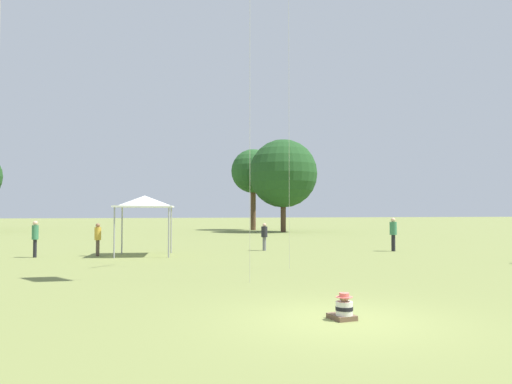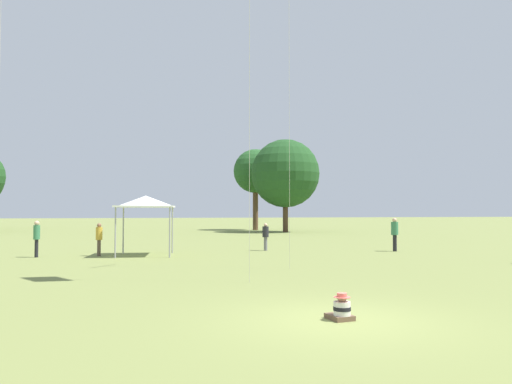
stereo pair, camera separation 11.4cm
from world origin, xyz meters
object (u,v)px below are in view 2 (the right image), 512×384
(person_standing_0, at_px, (395,231))
(person_standing_2, at_px, (266,234))
(person_standing_1, at_px, (99,236))
(distant_tree_3, at_px, (285,174))
(seated_toddler, at_px, (341,309))
(person_standing_4, at_px, (37,235))
(canopy_tent, at_px, (146,202))
(distant_tree_1, at_px, (255,172))

(person_standing_0, bearing_deg, person_standing_2, 118.68)
(person_standing_1, xyz_separation_m, distant_tree_3, (16.74, 24.31, 5.14))
(person_standing_1, bearing_deg, seated_toddler, 96.42)
(person_standing_1, distance_m, distant_tree_3, 29.96)
(person_standing_0, distance_m, person_standing_4, 18.33)
(person_standing_4, height_order, canopy_tent, canopy_tent)
(canopy_tent, height_order, distant_tree_1, distant_tree_1)
(person_standing_2, height_order, distant_tree_1, distant_tree_1)
(person_standing_1, relative_size, person_standing_2, 1.05)
(person_standing_1, xyz_separation_m, canopy_tent, (2.21, -0.22, 1.69))
(person_standing_1, distance_m, distant_tree_1, 34.43)
(seated_toddler, relative_size, distant_tree_3, 0.06)
(seated_toddler, xyz_separation_m, distant_tree_1, (9.10, 46.49, 6.53))
(person_standing_0, bearing_deg, seated_toddler, -166.32)
(person_standing_1, xyz_separation_m, person_standing_2, (8.74, 1.35, -0.06))
(distant_tree_1, height_order, distant_tree_3, distant_tree_3)
(person_standing_1, bearing_deg, canopy_tent, 160.56)
(seated_toddler, bearing_deg, canopy_tent, 93.99)
(canopy_tent, relative_size, distant_tree_1, 0.33)
(person_standing_4, xyz_separation_m, distant_tree_3, (19.57, 24.35, 5.04))
(person_standing_0, xyz_separation_m, distant_tree_1, (-0.51, 31.18, 5.66))
(person_standing_4, bearing_deg, distant_tree_1, -58.48)
(seated_toddler, bearing_deg, person_standing_1, 101.06)
(seated_toddler, relative_size, person_standing_2, 0.39)
(person_standing_2, relative_size, distant_tree_3, 0.16)
(seated_toddler, height_order, person_standing_2, person_standing_2)
(person_standing_2, bearing_deg, distant_tree_3, 166.17)
(distant_tree_3, bearing_deg, distant_tree_1, 106.02)
(seated_toddler, height_order, person_standing_1, person_standing_1)
(person_standing_1, height_order, person_standing_2, person_standing_1)
(seated_toddler, distance_m, distant_tree_3, 42.19)
(person_standing_2, relative_size, person_standing_4, 0.88)
(canopy_tent, bearing_deg, person_standing_0, -2.15)
(person_standing_1, relative_size, distant_tree_1, 0.17)
(person_standing_4, xyz_separation_m, canopy_tent, (5.04, -0.18, 1.59))
(person_standing_0, xyz_separation_m, person_standing_2, (-6.74, 2.07, -0.19))
(person_standing_0, xyz_separation_m, canopy_tent, (-13.27, 0.50, 1.56))
(person_standing_0, bearing_deg, canopy_tent, 133.63)
(person_standing_2, relative_size, canopy_tent, 0.49)
(seated_toddler, height_order, canopy_tent, canopy_tent)
(person_standing_1, bearing_deg, person_standing_0, 163.62)
(canopy_tent, xyz_separation_m, distant_tree_3, (14.53, 24.53, 3.45))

